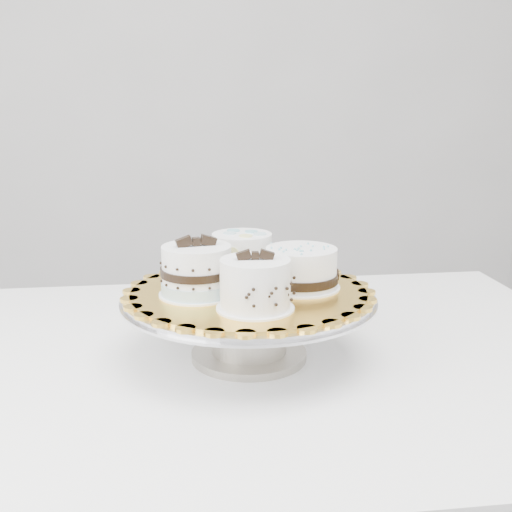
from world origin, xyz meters
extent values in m
cube|color=silver|center=(0.00, 1.75, 1.40)|extent=(3.50, 0.02, 2.80)
cube|color=white|center=(0.10, 0.08, 0.73)|extent=(1.35, 0.96, 0.04)
cube|color=white|center=(0.72, 0.41, 0.35)|extent=(0.05, 0.05, 0.71)
cylinder|color=gray|center=(0.13, 0.06, 0.76)|extent=(0.18, 0.18, 0.01)
cylinder|color=gray|center=(0.13, 0.06, 0.80)|extent=(0.12, 0.12, 0.10)
cylinder|color=silver|center=(0.13, 0.06, 0.85)|extent=(0.39, 0.39, 0.01)
cylinder|color=silver|center=(0.13, 0.06, 0.85)|extent=(0.40, 0.40, 0.00)
cylinder|color=gold|center=(0.13, 0.06, 0.86)|extent=(0.47, 0.47, 0.01)
cylinder|color=white|center=(0.12, -0.03, 0.87)|extent=(0.11, 0.11, 0.00)
cylinder|color=white|center=(0.12, -0.03, 0.90)|extent=(0.11, 0.11, 0.07)
cylinder|color=white|center=(0.05, 0.06, 0.87)|extent=(0.12, 0.12, 0.00)
cylinder|color=white|center=(0.05, 0.06, 0.90)|extent=(0.11, 0.11, 0.07)
cylinder|color=#A3C6CE|center=(0.05, 0.06, 0.88)|extent=(0.11, 0.11, 0.02)
cylinder|color=black|center=(0.05, 0.06, 0.90)|extent=(0.11, 0.11, 0.01)
cylinder|color=white|center=(0.14, 0.15, 0.87)|extent=(0.11, 0.11, 0.00)
cylinder|color=white|center=(0.14, 0.15, 0.90)|extent=(0.11, 0.11, 0.07)
cylinder|color=white|center=(0.22, 0.06, 0.87)|extent=(0.12, 0.12, 0.00)
cylinder|color=white|center=(0.22, 0.06, 0.90)|extent=(0.13, 0.13, 0.06)
cylinder|color=black|center=(0.22, 0.06, 0.88)|extent=(0.12, 0.12, 0.01)
camera|label=1|loc=(-0.06, -0.87, 1.16)|focal=45.00mm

